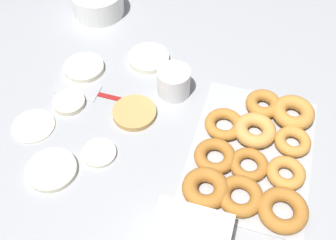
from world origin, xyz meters
TOP-DOWN VIEW (x-y plane):
  - ground_plane at (0.00, 0.00)m, footprint 3.00×3.00m
  - pancake_0 at (0.13, 0.20)m, footprint 0.11×0.11m
  - pancake_1 at (-0.00, 0.19)m, footprint 0.08×0.08m
  - pancake_2 at (-0.09, 0.24)m, footprint 0.11×0.11m
  - pancake_3 at (0.02, 0.01)m, footprint 0.11×0.11m
  - pancake_4 at (-0.20, 0.14)m, footprint 0.12×0.12m
  - pancake_5 at (0.22, 0.04)m, footprint 0.12×0.12m
  - pancake_6 at (-0.12, 0.05)m, footprint 0.08×0.08m
  - donut_tray at (-0.03, -0.30)m, footprint 0.39×0.28m
  - batter_bowl at (0.38, 0.26)m, footprint 0.16×0.16m
  - container_stack at (-0.28, -0.21)m, footprint 0.12×0.15m
  - paper_cup at (0.12, -0.06)m, footprint 0.09×0.09m
  - spatula at (0.05, 0.16)m, footprint 0.06×0.28m

SIDE VIEW (x-z plane):
  - ground_plane at x=0.00m, z-range 0.00..0.00m
  - spatula at x=0.05m, z-range 0.00..0.01m
  - pancake_2 at x=-0.09m, z-range 0.00..0.01m
  - pancake_6 at x=-0.12m, z-range 0.00..0.01m
  - pancake_4 at x=-0.20m, z-range 0.00..0.01m
  - pancake_1 at x=0.00m, z-range 0.00..0.01m
  - pancake_3 at x=0.02m, z-range 0.00..0.02m
  - pancake_5 at x=0.22m, z-range 0.00..0.02m
  - pancake_0 at x=0.13m, z-range 0.00..0.02m
  - donut_tray at x=-0.03m, z-range 0.00..0.04m
  - batter_bowl at x=0.38m, z-range 0.00..0.07m
  - paper_cup at x=0.12m, z-range 0.00..0.08m
  - container_stack at x=-0.28m, z-range 0.00..0.08m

